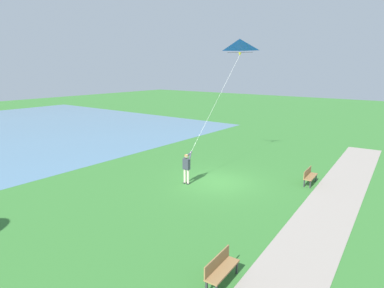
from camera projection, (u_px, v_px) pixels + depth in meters
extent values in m
plane|color=#33702D|center=(218.00, 182.00, 18.89)|extent=(120.00, 120.00, 0.00)
cube|color=gray|center=(319.00, 226.00, 13.65)|extent=(4.65, 32.09, 0.02)
cube|color=#232328|center=(185.00, 183.00, 18.73)|extent=(0.12, 0.24, 0.06)
cylinder|color=beige|center=(185.00, 176.00, 18.62)|extent=(0.14, 0.14, 0.82)
cube|color=#232328|center=(188.00, 183.00, 18.59)|extent=(0.12, 0.24, 0.06)
cylinder|color=beige|center=(188.00, 177.00, 18.48)|extent=(0.14, 0.14, 0.82)
cube|color=#333842|center=(186.00, 164.00, 18.39)|extent=(0.41, 0.23, 0.60)
sphere|color=beige|center=(186.00, 156.00, 18.29)|extent=(0.22, 0.22, 0.22)
ellipsoid|color=olive|center=(186.00, 156.00, 18.27)|extent=(0.23, 0.23, 0.13)
cylinder|color=#333842|center=(188.00, 155.00, 18.51)|extent=(0.36, 0.52, 0.43)
cylinder|color=#333842|center=(190.00, 156.00, 18.40)|extent=(0.33, 0.54, 0.43)
sphere|color=beige|center=(191.00, 153.00, 18.55)|extent=(0.10, 0.10, 0.10)
pyramid|color=blue|center=(239.00, 47.00, 20.62)|extent=(1.87, 1.31, 0.71)
cone|color=yellow|center=(240.00, 54.00, 21.03)|extent=(0.26, 0.26, 0.22)
cylinder|color=black|center=(240.00, 52.00, 21.01)|extent=(1.53, 0.65, 0.02)
cylinder|color=silver|center=(217.00, 101.00, 19.79)|extent=(0.19, 4.96, 5.49)
cube|color=olive|center=(311.00, 177.00, 18.48)|extent=(0.54, 1.53, 0.05)
cube|color=olive|center=(307.00, 172.00, 18.53)|extent=(0.15, 1.50, 0.40)
cube|color=#2D2D33|center=(316.00, 178.00, 18.99)|extent=(0.06, 0.06, 0.45)
cube|color=#2D2D33|center=(310.00, 177.00, 19.16)|extent=(0.06, 0.06, 0.45)
cube|color=#2D2D33|center=(310.00, 184.00, 17.90)|extent=(0.06, 0.06, 0.45)
cube|color=#2D2D33|center=(304.00, 183.00, 18.07)|extent=(0.06, 0.06, 0.45)
cube|color=olive|center=(223.00, 270.00, 9.92)|extent=(0.54, 1.53, 0.05)
cube|color=olive|center=(217.00, 261.00, 9.97)|extent=(0.15, 1.50, 0.40)
cube|color=#2D2D33|center=(237.00, 267.00, 10.43)|extent=(0.06, 0.06, 0.45)
cube|color=#2D2D33|center=(228.00, 264.00, 10.60)|extent=(0.06, 0.06, 0.45)
cube|color=#2D2D33|center=(207.00, 287.00, 9.51)|extent=(0.06, 0.06, 0.45)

